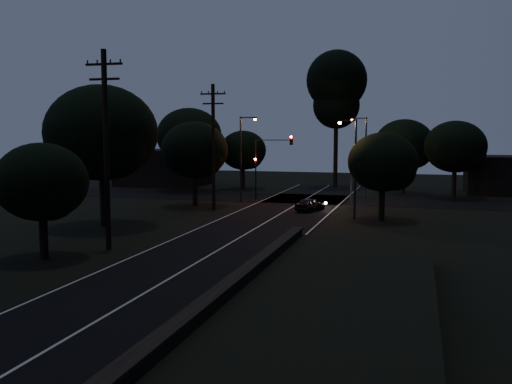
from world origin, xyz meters
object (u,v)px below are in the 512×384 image
Objects in this scene: signal_mast at (273,155)px; streetlight_b at (364,152)px; utility_pole_mid at (106,147)px; utility_pole_far at (213,145)px; streetlight_a at (243,153)px; tall_pine at (337,89)px; streetlight_c at (353,162)px; signal_right at (351,173)px; car at (310,204)px; signal_left at (256,171)px.

signal_mast is 9.15m from streetlight_b.
utility_pole_mid reaches higher than signal_mast.
utility_pole_mid is at bearing -90.00° from utility_pole_far.
tall_pine is at bearing 69.64° from streetlight_a.
tall_pine reaches higher than utility_pole_far.
utility_pole_mid reaches higher than streetlight_b.
utility_pole_far is 12.05m from streetlight_c.
signal_right is 4.45m from streetlight_b.
utility_pole_mid is 1.38× the size of streetlight_a.
streetlight_b is 2.43× the size of car.
streetlight_c reaches higher than signal_mast.
streetlight_a is (-0.71, -1.99, 1.80)m from signal_left.
signal_left and signal_right have the same top height.
utility_pole_far reaches higher than streetlight_a.
signal_left is 0.51× the size of streetlight_a.
streetlight_a is at bearing 144.31° from streetlight_c.
tall_pine is at bearing -67.46° from car.
streetlight_b is (4.31, -11.00, -7.03)m from tall_pine.
signal_left is at bearing -179.87° from signal_mast.
tall_pine is 17.15m from signal_mast.
signal_left is at bearing 70.41° from streetlight_a.
streetlight_c is at bearing -48.81° from signal_mast.
streetlight_a reaches higher than car.
utility_pole_mid is at bearing -112.99° from signal_right.
utility_pole_far reaches higher than streetlight_b.
signal_right is (9.20, 0.00, 0.00)m from signal_left.
streetlight_a is (-9.91, -1.99, 1.80)m from signal_right.
utility_pole_far reaches higher than car.
signal_left is 0.51× the size of streetlight_b.
tall_pine reaches higher than utility_pole_mid.
utility_pole_mid is 27.30m from signal_right.
streetlight_c is (11.83, 15.00, -1.39)m from utility_pole_mid.
signal_left is (1.40, 7.99, -2.65)m from utility_pole_far.
utility_pole_far is 2.56× the size of signal_left.
streetlight_c is 2.28× the size of car.
utility_pole_far reaches higher than signal_left.
utility_pole_mid is at bearing 86.56° from car.
utility_pole_mid is at bearing -97.04° from signal_mast.
utility_pole_mid is 0.68× the size of tall_pine.
streetlight_b reaches higher than signal_mast.
utility_pole_far is 8.53m from signal_left.
tall_pine is at bearing 73.07° from utility_pole_far.
utility_pole_mid is at bearing -128.26° from streetlight_c.
streetlight_a and streetlight_b have the same top height.
utility_pole_mid is 2.68× the size of signal_left.
utility_pole_mid reaches higher than utility_pole_far.
utility_pole_far is 16.51m from streetlight_b.
signal_mast is (-7.51, 0.00, 1.50)m from signal_right.
streetlight_a is 9.50m from car.
streetlight_c is at bearing -9.60° from utility_pole_far.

